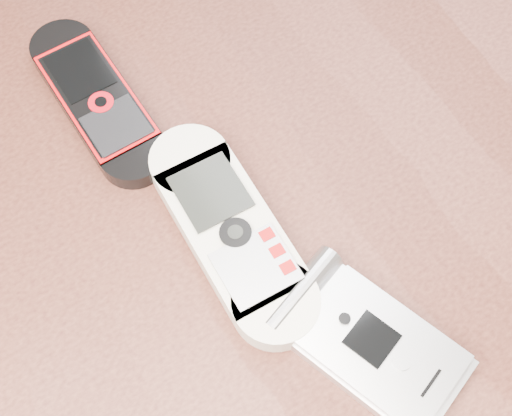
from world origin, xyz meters
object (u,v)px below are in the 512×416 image
object	(u,v)px
nokia_white	(231,231)
table	(251,278)
motorola_razr	(375,346)
nokia_black_red	(97,99)

from	to	relation	value
nokia_white	table	bearing A→B (deg)	18.31
nokia_white	motorola_razr	distance (m)	0.11
table	motorola_razr	world-z (taller)	motorola_razr
nokia_white	nokia_black_red	world-z (taller)	nokia_white
nokia_black_red	motorola_razr	size ratio (longest dim) A/B	1.28
nokia_white	nokia_black_red	size ratio (longest dim) A/B	1.09
motorola_razr	table	bearing A→B (deg)	79.11
table	nokia_white	xyz separation A→B (m)	(-0.02, -0.00, 0.11)
nokia_white	motorola_razr	world-z (taller)	same
table	motorola_razr	bearing A→B (deg)	-83.51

